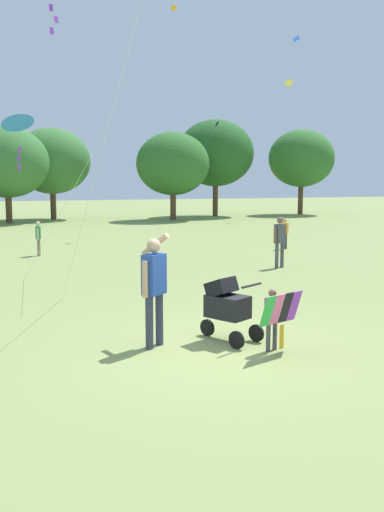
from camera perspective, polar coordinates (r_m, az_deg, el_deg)
ground_plane at (r=8.83m, az=2.91°, el=-9.22°), size 120.00×120.00×0.00m
treeline_distant at (r=35.17m, az=-13.54°, el=9.41°), size 40.23×7.77×6.50m
child_with_butterfly_kite at (r=8.59m, az=8.28°, el=-5.71°), size 0.77×0.48×0.95m
person_adult_flyer at (r=8.67m, az=-3.86°, el=-2.63°), size 0.50×0.67×1.76m
stroller at (r=9.08m, az=3.49°, el=-4.77°), size 0.86×1.08×1.03m
kite_orange_delta at (r=15.05m, az=-17.07°, el=12.57°), size 2.28×3.60×4.17m
distant_kites_cluster at (r=32.38m, az=-6.52°, el=21.69°), size 32.10×13.14×10.60m
person_sitting_far at (r=21.04m, az=9.32°, el=2.49°), size 0.31×0.26×1.13m
person_couple_left at (r=16.60m, az=8.81°, el=1.80°), size 0.45×0.30×1.48m
person_kid_running at (r=19.65m, az=-15.16°, el=1.99°), size 0.20×0.37×1.16m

